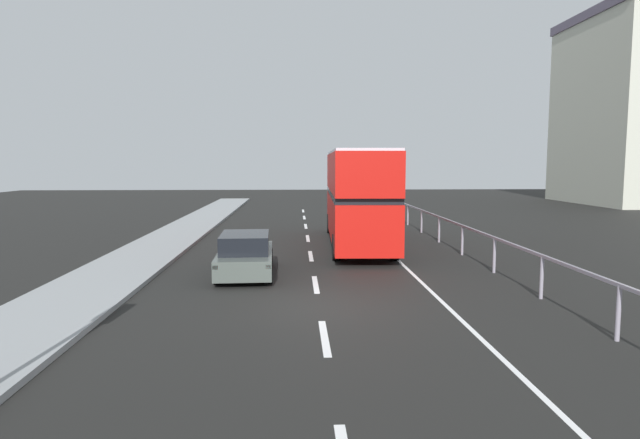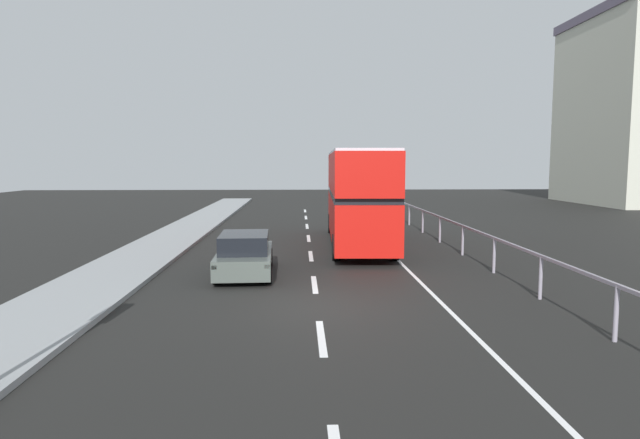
# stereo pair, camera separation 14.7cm
# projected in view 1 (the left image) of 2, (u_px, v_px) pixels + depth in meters

# --- Properties ---
(ground_plane) EXTENTS (74.20, 120.00, 0.10)m
(ground_plane) POSITION_uv_depth(u_px,v_px,m) (319.00, 306.00, 14.21)
(ground_plane) COLOR black
(near_sidewalk_kerb) EXTENTS (2.82, 80.00, 0.14)m
(near_sidewalk_kerb) POSITION_uv_depth(u_px,v_px,m) (65.00, 304.00, 13.90)
(near_sidewalk_kerb) COLOR gray
(near_sidewalk_kerb) RESTS_ON ground
(lane_paint_markings) EXTENTS (3.42, 46.00, 0.01)m
(lane_paint_markings) POSITION_uv_depth(u_px,v_px,m) (359.00, 251.00, 22.60)
(lane_paint_markings) COLOR silver
(lane_paint_markings) RESTS_ON ground
(bridge_side_railing) EXTENTS (0.10, 42.00, 1.22)m
(bridge_side_railing) POSITION_uv_depth(u_px,v_px,m) (450.00, 226.00, 23.32)
(bridge_side_railing) COLOR gray
(bridge_side_railing) RESTS_ON ground
(double_decker_bus_red) EXTENTS (2.81, 11.08, 4.18)m
(double_decker_bus_red) POSITION_uv_depth(u_px,v_px,m) (357.00, 195.00, 24.20)
(double_decker_bus_red) COLOR red
(double_decker_bus_red) RESTS_ON ground
(hatchback_car_near) EXTENTS (1.91, 4.30, 1.39)m
(hatchback_car_near) POSITION_uv_depth(u_px,v_px,m) (245.00, 255.00, 17.82)
(hatchback_car_near) COLOR #49504B
(hatchback_car_near) RESTS_ON ground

